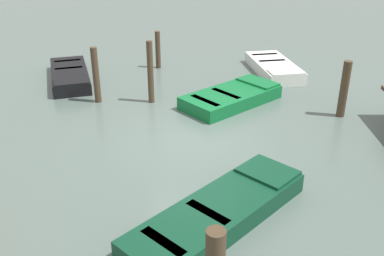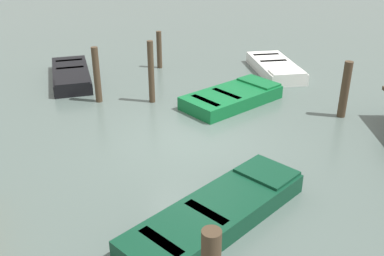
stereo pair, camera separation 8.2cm
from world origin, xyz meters
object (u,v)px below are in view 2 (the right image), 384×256
object	(u,v)px
mooring_piling_near_right	(159,50)
mooring_piling_mid_right	(97,75)
rowboat_white	(275,67)
rowboat_dark_green	(218,212)
rowboat_black	(71,75)
rowboat_green	(232,97)
mooring_piling_mid_left	(151,72)
mooring_piling_center	(345,90)

from	to	relation	value
mooring_piling_near_right	mooring_piling_mid_right	bearing A→B (deg)	-19.76
rowboat_white	rowboat_dark_green	bearing A→B (deg)	-25.72
rowboat_black	rowboat_green	bearing A→B (deg)	52.37
rowboat_green	mooring_piling_mid_right	distance (m)	4.23
mooring_piling_mid_left	rowboat_dark_green	bearing A→B (deg)	22.06
rowboat_white	mooring_piling_mid_right	xyz separation A→B (m)	(3.44, -5.70, 0.66)
mooring_piling_near_right	mooring_piling_mid_right	distance (m)	3.87
rowboat_black	rowboat_dark_green	bearing A→B (deg)	14.07
rowboat_dark_green	mooring_piling_mid_right	bearing A→B (deg)	73.40
rowboat_white	mooring_piling_near_right	xyz separation A→B (m)	(-0.20, -4.39, 0.49)
mooring_piling_mid_right	rowboat_white	bearing A→B (deg)	121.11
mooring_piling_near_right	mooring_piling_center	world-z (taller)	mooring_piling_center
mooring_piling_mid_left	mooring_piling_center	xyz separation A→B (m)	(0.54, 5.68, -0.15)
mooring_piling_mid_right	mooring_piling_center	bearing A→B (deg)	86.93
mooring_piling_mid_right	rowboat_dark_green	bearing A→B (deg)	35.34
rowboat_black	mooring_piling_mid_left	bearing A→B (deg)	40.02
rowboat_black	rowboat_white	distance (m)	7.43
mooring_piling_mid_left	rowboat_green	bearing A→B (deg)	93.05
mooring_piling_near_right	mooring_piling_mid_right	world-z (taller)	mooring_piling_mid_right
rowboat_green	mooring_piling_mid_left	bearing A→B (deg)	136.39
rowboat_dark_green	mooring_piling_center	distance (m)	6.28
rowboat_white	mooring_piling_center	bearing A→B (deg)	7.87
rowboat_white	mooring_piling_mid_left	size ratio (longest dim) A/B	1.75
rowboat_dark_green	mooring_piling_mid_left	bearing A→B (deg)	60.13
rowboat_black	mooring_piling_center	bearing A→B (deg)	53.45
mooring_piling_mid_left	mooring_piling_center	world-z (taller)	mooring_piling_mid_left
rowboat_black	mooring_piling_near_right	xyz separation A→B (m)	(-1.82, 2.86, 0.49)
rowboat_white	mooring_piling_mid_right	world-z (taller)	mooring_piling_mid_right
rowboat_dark_green	mooring_piling_mid_left	world-z (taller)	mooring_piling_mid_left
mooring_piling_mid_right	rowboat_green	bearing A→B (deg)	93.81
rowboat_black	mooring_piling_mid_right	world-z (taller)	mooring_piling_mid_right
rowboat_dark_green	mooring_piling_near_right	size ratio (longest dim) A/B	2.79
rowboat_green	mooring_piling_center	size ratio (longest dim) A/B	1.99
rowboat_green	mooring_piling_near_right	world-z (taller)	mooring_piling_near_right
rowboat_green	rowboat_black	xyz separation A→B (m)	(-1.54, -5.73, -0.00)
rowboat_black	rowboat_white	bearing A→B (deg)	80.00
mooring_piling_near_right	rowboat_black	bearing A→B (deg)	-57.50
rowboat_green	mooring_piling_mid_left	xyz separation A→B (m)	(0.13, -2.50, 0.76)
rowboat_green	mooring_piling_near_right	size ratio (longest dim) A/B	2.33
rowboat_white	mooring_piling_near_right	distance (m)	4.42
rowboat_green	mooring_piling_mid_right	xyz separation A→B (m)	(0.28, -4.17, 0.66)
rowboat_dark_green	mooring_piling_center	bearing A→B (deg)	6.06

